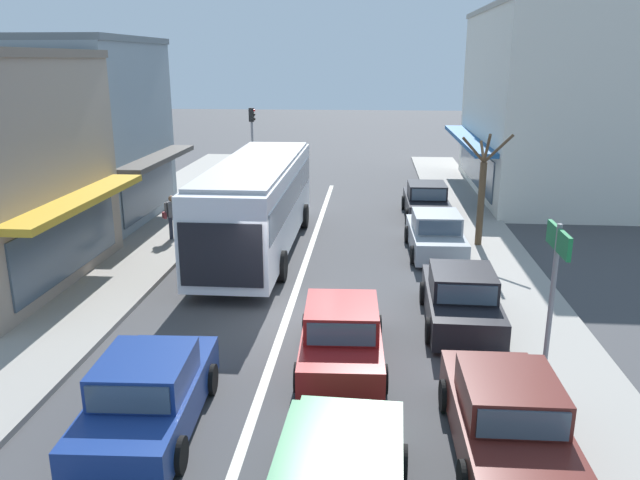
{
  "coord_description": "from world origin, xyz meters",
  "views": [
    {
      "loc": [
        2.16,
        -14.96,
        6.55
      ],
      "look_at": [
        0.61,
        3.39,
        1.2
      ],
      "focal_mm": 35.0,
      "sensor_mm": 36.0,
      "label": 1
    }
  ],
  "objects_px": {
    "sedan_behind_bus_near": "(341,336)",
    "traffic_light_downstreet": "(252,135)",
    "parked_sedan_kerb_rear": "(426,201)",
    "pedestrian_with_handbag_near": "(172,214)",
    "directional_road_sign": "(555,271)",
    "parked_sedan_kerb_third": "(435,235)",
    "street_tree_right": "(482,194)",
    "parked_sedan_kerb_front": "(506,418)",
    "pedestrian_browsing_midblock": "(216,190)",
    "parked_sedan_kerb_second": "(461,299)",
    "city_bus": "(258,199)",
    "sedan_adjacent_lane_trail": "(149,396)"
  },
  "relations": [
    {
      "from": "sedan_behind_bus_near",
      "to": "traffic_light_downstreet",
      "type": "xyz_separation_m",
      "value": [
        -5.56,
        18.95,
        2.19
      ]
    },
    {
      "from": "parked_sedan_kerb_rear",
      "to": "pedestrian_with_handbag_near",
      "type": "xyz_separation_m",
      "value": [
        -9.64,
        -4.81,
        0.4
      ]
    },
    {
      "from": "traffic_light_downstreet",
      "to": "directional_road_sign",
      "type": "xyz_separation_m",
      "value": [
        9.66,
        -20.01,
        -0.18
      ]
    },
    {
      "from": "traffic_light_downstreet",
      "to": "parked_sedan_kerb_third",
      "type": "bearing_deg",
      "value": -51.06
    },
    {
      "from": "sedan_behind_bus_near",
      "to": "street_tree_right",
      "type": "distance_m",
      "value": 10.45
    },
    {
      "from": "street_tree_right",
      "to": "directional_road_sign",
      "type": "bearing_deg",
      "value": -91.98
    },
    {
      "from": "sedan_behind_bus_near",
      "to": "parked_sedan_kerb_front",
      "type": "relative_size",
      "value": 1.01
    },
    {
      "from": "parked_sedan_kerb_front",
      "to": "pedestrian_browsing_midblock",
      "type": "xyz_separation_m",
      "value": [
        -9.19,
        16.65,
        0.4
      ]
    },
    {
      "from": "sedan_behind_bus_near",
      "to": "parked_sedan_kerb_front",
      "type": "height_order",
      "value": "same"
    },
    {
      "from": "parked_sedan_kerb_front",
      "to": "parked_sedan_kerb_third",
      "type": "distance_m",
      "value": 11.58
    },
    {
      "from": "parked_sedan_kerb_rear",
      "to": "directional_road_sign",
      "type": "bearing_deg",
      "value": -85.5
    },
    {
      "from": "sedan_behind_bus_near",
      "to": "parked_sedan_kerb_front",
      "type": "distance_m",
      "value": 4.24
    },
    {
      "from": "parked_sedan_kerb_second",
      "to": "directional_road_sign",
      "type": "distance_m",
      "value": 4.23
    },
    {
      "from": "sedan_behind_bus_near",
      "to": "directional_road_sign",
      "type": "height_order",
      "value": "directional_road_sign"
    },
    {
      "from": "parked_sedan_kerb_rear",
      "to": "street_tree_right",
      "type": "height_order",
      "value": "street_tree_right"
    },
    {
      "from": "parked_sedan_kerb_third",
      "to": "pedestrian_browsing_midblock",
      "type": "bearing_deg",
      "value": 150.72
    },
    {
      "from": "parked_sedan_kerb_second",
      "to": "city_bus",
      "type": "bearing_deg",
      "value": 137.43
    },
    {
      "from": "city_bus",
      "to": "street_tree_right",
      "type": "height_order",
      "value": "street_tree_right"
    },
    {
      "from": "traffic_light_downstreet",
      "to": "city_bus",
      "type": "bearing_deg",
      "value": -78.34
    },
    {
      "from": "directional_road_sign",
      "to": "parked_sedan_kerb_front",
      "type": "bearing_deg",
      "value": -120.09
    },
    {
      "from": "parked_sedan_kerb_second",
      "to": "pedestrian_browsing_midblock",
      "type": "bearing_deg",
      "value": 129.31
    },
    {
      "from": "parked_sedan_kerb_third",
      "to": "street_tree_right",
      "type": "distance_m",
      "value": 2.24
    },
    {
      "from": "city_bus",
      "to": "pedestrian_with_handbag_near",
      "type": "bearing_deg",
      "value": 165.85
    },
    {
      "from": "sedan_adjacent_lane_trail",
      "to": "pedestrian_browsing_midblock",
      "type": "height_order",
      "value": "pedestrian_browsing_midblock"
    },
    {
      "from": "sedan_adjacent_lane_trail",
      "to": "sedan_behind_bus_near",
      "type": "relative_size",
      "value": 1.0
    },
    {
      "from": "traffic_light_downstreet",
      "to": "pedestrian_browsing_midblock",
      "type": "relative_size",
      "value": 2.58
    },
    {
      "from": "pedestrian_with_handbag_near",
      "to": "pedestrian_browsing_midblock",
      "type": "relative_size",
      "value": 1.0
    },
    {
      "from": "sedan_behind_bus_near",
      "to": "directional_road_sign",
      "type": "distance_m",
      "value": 4.7
    },
    {
      "from": "directional_road_sign",
      "to": "street_tree_right",
      "type": "distance_m",
      "value": 10.45
    },
    {
      "from": "parked_sedan_kerb_rear",
      "to": "pedestrian_with_handbag_near",
      "type": "relative_size",
      "value": 2.59
    },
    {
      "from": "parked_sedan_kerb_second",
      "to": "parked_sedan_kerb_third",
      "type": "relative_size",
      "value": 1.0
    },
    {
      "from": "sedan_behind_bus_near",
      "to": "parked_sedan_kerb_second",
      "type": "bearing_deg",
      "value": 40.18
    },
    {
      "from": "city_bus",
      "to": "pedestrian_browsing_midblock",
      "type": "xyz_separation_m",
      "value": [
        -2.87,
        5.4,
        -0.81
      ]
    },
    {
      "from": "street_tree_right",
      "to": "pedestrian_browsing_midblock",
      "type": "height_order",
      "value": "street_tree_right"
    },
    {
      "from": "parked_sedan_kerb_second",
      "to": "directional_road_sign",
      "type": "relative_size",
      "value": 1.17
    },
    {
      "from": "parked_sedan_kerb_front",
      "to": "parked_sedan_kerb_third",
      "type": "bearing_deg",
      "value": 90.65
    },
    {
      "from": "pedestrian_with_handbag_near",
      "to": "traffic_light_downstreet",
      "type": "bearing_deg",
      "value": 83.33
    },
    {
      "from": "sedan_behind_bus_near",
      "to": "sedan_adjacent_lane_trail",
      "type": "bearing_deg",
      "value": -140.1
    },
    {
      "from": "parked_sedan_kerb_rear",
      "to": "traffic_light_downstreet",
      "type": "distance_m",
      "value": 10.12
    },
    {
      "from": "sedan_behind_bus_near",
      "to": "street_tree_right",
      "type": "bearing_deg",
      "value": 64.48
    },
    {
      "from": "parked_sedan_kerb_front",
      "to": "pedestrian_browsing_midblock",
      "type": "height_order",
      "value": "pedestrian_browsing_midblock"
    },
    {
      "from": "parked_sedan_kerb_third",
      "to": "parked_sedan_kerb_second",
      "type": "bearing_deg",
      "value": -89.21
    },
    {
      "from": "parked_sedan_kerb_third",
      "to": "directional_road_sign",
      "type": "distance_m",
      "value": 9.91
    },
    {
      "from": "city_bus",
      "to": "pedestrian_browsing_midblock",
      "type": "distance_m",
      "value": 6.17
    },
    {
      "from": "directional_road_sign",
      "to": "street_tree_right",
      "type": "bearing_deg",
      "value": 88.02
    },
    {
      "from": "sedan_adjacent_lane_trail",
      "to": "directional_road_sign",
      "type": "height_order",
      "value": "directional_road_sign"
    },
    {
      "from": "directional_road_sign",
      "to": "pedestrian_browsing_midblock",
      "type": "xyz_separation_m",
      "value": [
        -10.32,
        14.69,
        -1.61
      ]
    },
    {
      "from": "parked_sedan_kerb_rear",
      "to": "sedan_adjacent_lane_trail",
      "type": "bearing_deg",
      "value": -110.67
    },
    {
      "from": "parked_sedan_kerb_front",
      "to": "traffic_light_downstreet",
      "type": "xyz_separation_m",
      "value": [
        -8.53,
        21.97,
        2.19
      ]
    },
    {
      "from": "city_bus",
      "to": "sedan_adjacent_lane_trail",
      "type": "xyz_separation_m",
      "value": [
        -0.03,
        -11.05,
        -1.22
      ]
    }
  ]
}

